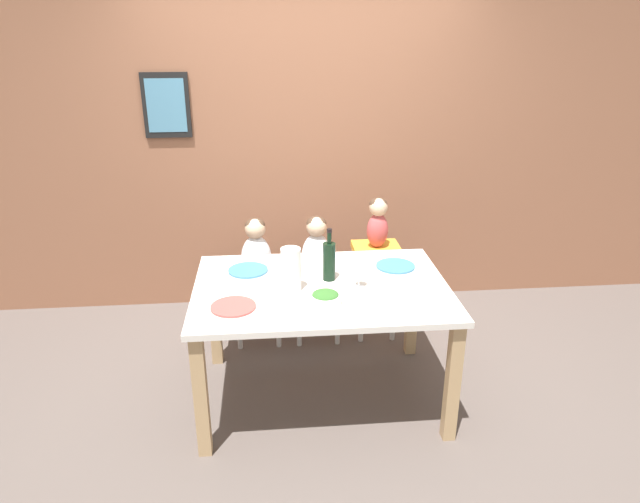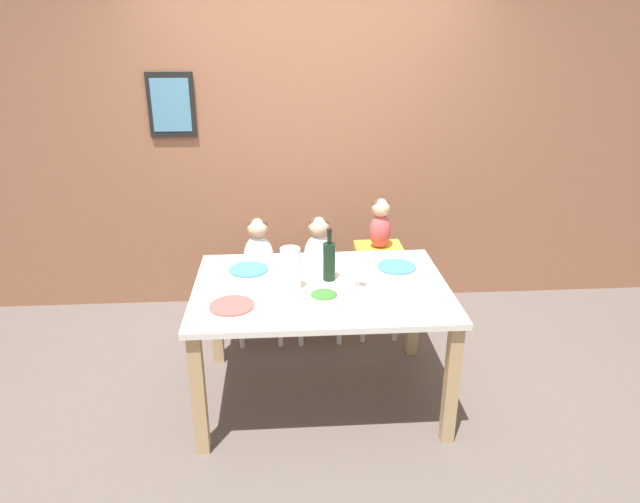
{
  "view_description": "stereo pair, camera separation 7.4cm",
  "coord_description": "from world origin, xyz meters",
  "px_view_note": "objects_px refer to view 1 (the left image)",
  "views": [
    {
      "loc": [
        -0.28,
        -2.96,
        2.16
      ],
      "look_at": [
        0.0,
        0.08,
        0.94
      ],
      "focal_mm": 32.0,
      "sensor_mm": 36.0,
      "label": 1
    },
    {
      "loc": [
        -0.21,
        -2.97,
        2.16
      ],
      "look_at": [
        0.0,
        0.08,
        0.94
      ],
      "focal_mm": 32.0,
      "sensor_mm": 36.0,
      "label": 2
    }
  ],
  "objects_px": {
    "chair_far_center": "(317,289)",
    "salad_bowl_large": "(325,298)",
    "dinner_plate_front_left": "(233,307)",
    "person_baby_right": "(378,220)",
    "wine_bottle": "(329,260)",
    "paper_towel_roll": "(291,270)",
    "person_child_center": "(316,250)",
    "chair_far_left": "(258,292)",
    "person_child_left": "(256,252)",
    "chair_right_highchair": "(376,267)",
    "wine_glass_near": "(359,267)",
    "dinner_plate_back_left": "(248,270)",
    "dinner_plate_back_right": "(395,266)"
  },
  "relations": [
    {
      "from": "salad_bowl_large",
      "to": "dinner_plate_back_left",
      "type": "distance_m",
      "value": 0.64
    },
    {
      "from": "chair_far_left",
      "to": "person_child_left",
      "type": "height_order",
      "value": "person_child_left"
    },
    {
      "from": "salad_bowl_large",
      "to": "dinner_plate_front_left",
      "type": "relative_size",
      "value": 0.7
    },
    {
      "from": "person_child_left",
      "to": "chair_right_highchair",
      "type": "bearing_deg",
      "value": -0.06
    },
    {
      "from": "wine_bottle",
      "to": "paper_towel_roll",
      "type": "bearing_deg",
      "value": -151.6
    },
    {
      "from": "person_child_center",
      "to": "paper_towel_roll",
      "type": "bearing_deg",
      "value": -104.9
    },
    {
      "from": "chair_far_left",
      "to": "chair_far_center",
      "type": "xyz_separation_m",
      "value": [
        0.42,
        0.0,
        0.0
      ]
    },
    {
      "from": "chair_far_left",
      "to": "person_baby_right",
      "type": "relative_size",
      "value": 1.26
    },
    {
      "from": "wine_bottle",
      "to": "paper_towel_roll",
      "type": "distance_m",
      "value": 0.26
    },
    {
      "from": "wine_glass_near",
      "to": "dinner_plate_front_left",
      "type": "xyz_separation_m",
      "value": [
        -0.7,
        -0.19,
        -0.12
      ]
    },
    {
      "from": "salad_bowl_large",
      "to": "dinner_plate_front_left",
      "type": "distance_m",
      "value": 0.49
    },
    {
      "from": "dinner_plate_front_left",
      "to": "chair_far_left",
      "type": "bearing_deg",
      "value": 83.84
    },
    {
      "from": "person_baby_right",
      "to": "salad_bowl_large",
      "type": "relative_size",
      "value": 2.12
    },
    {
      "from": "chair_far_center",
      "to": "person_child_left",
      "type": "bearing_deg",
      "value": 179.89
    },
    {
      "from": "wine_glass_near",
      "to": "wine_bottle",
      "type": "bearing_deg",
      "value": 143.34
    },
    {
      "from": "chair_right_highchair",
      "to": "salad_bowl_large",
      "type": "relative_size",
      "value": 4.09
    },
    {
      "from": "wine_glass_near",
      "to": "chair_right_highchair",
      "type": "bearing_deg",
      "value": 72.08
    },
    {
      "from": "dinner_plate_front_left",
      "to": "chair_right_highchair",
      "type": "bearing_deg",
      "value": 45.71
    },
    {
      "from": "chair_far_center",
      "to": "dinner_plate_back_left",
      "type": "distance_m",
      "value": 0.79
    },
    {
      "from": "person_child_left",
      "to": "paper_towel_roll",
      "type": "height_order",
      "value": "paper_towel_roll"
    },
    {
      "from": "chair_far_center",
      "to": "person_baby_right",
      "type": "xyz_separation_m",
      "value": [
        0.43,
        0.0,
        0.51
      ]
    },
    {
      "from": "person_child_left",
      "to": "wine_bottle",
      "type": "relative_size",
      "value": 1.5
    },
    {
      "from": "person_baby_right",
      "to": "paper_towel_roll",
      "type": "height_order",
      "value": "person_baby_right"
    },
    {
      "from": "chair_right_highchair",
      "to": "wine_glass_near",
      "type": "distance_m",
      "value": 0.9
    },
    {
      "from": "wine_bottle",
      "to": "dinner_plate_back_left",
      "type": "xyz_separation_m",
      "value": [
        -0.48,
        0.17,
        -0.12
      ]
    },
    {
      "from": "person_baby_right",
      "to": "wine_glass_near",
      "type": "relative_size",
      "value": 2.02
    },
    {
      "from": "chair_far_left",
      "to": "salad_bowl_large",
      "type": "relative_size",
      "value": 2.66
    },
    {
      "from": "wine_bottle",
      "to": "person_child_left",
      "type": "bearing_deg",
      "value": 123.2
    },
    {
      "from": "chair_far_center",
      "to": "dinner_plate_front_left",
      "type": "xyz_separation_m",
      "value": [
        -0.53,
        -0.98,
        0.39
      ]
    },
    {
      "from": "wine_bottle",
      "to": "wine_glass_near",
      "type": "height_order",
      "value": "wine_bottle"
    },
    {
      "from": "paper_towel_roll",
      "to": "dinner_plate_back_right",
      "type": "bearing_deg",
      "value": 22.38
    },
    {
      "from": "chair_far_left",
      "to": "dinner_plate_front_left",
      "type": "height_order",
      "value": "dinner_plate_front_left"
    },
    {
      "from": "person_child_left",
      "to": "person_child_center",
      "type": "relative_size",
      "value": 1.0
    },
    {
      "from": "chair_far_center",
      "to": "person_child_center",
      "type": "xyz_separation_m",
      "value": [
        -0.0,
        0.0,
        0.31
      ]
    },
    {
      "from": "chair_far_center",
      "to": "wine_glass_near",
      "type": "bearing_deg",
      "value": -77.48
    },
    {
      "from": "chair_far_center",
      "to": "salad_bowl_large",
      "type": "relative_size",
      "value": 2.66
    },
    {
      "from": "paper_towel_roll",
      "to": "chair_far_left",
      "type": "bearing_deg",
      "value": 104.92
    },
    {
      "from": "paper_towel_roll",
      "to": "salad_bowl_large",
      "type": "relative_size",
      "value": 1.49
    },
    {
      "from": "person_child_left",
      "to": "dinner_plate_front_left",
      "type": "xyz_separation_m",
      "value": [
        -0.11,
        -0.98,
        0.08
      ]
    },
    {
      "from": "dinner_plate_back_right",
      "to": "wine_bottle",
      "type": "bearing_deg",
      "value": -161.04
    },
    {
      "from": "person_baby_right",
      "to": "wine_bottle",
      "type": "relative_size",
      "value": 1.13
    },
    {
      "from": "person_child_left",
      "to": "dinner_plate_front_left",
      "type": "distance_m",
      "value": 0.99
    },
    {
      "from": "person_baby_right",
      "to": "person_child_center",
      "type": "bearing_deg",
      "value": -179.95
    },
    {
      "from": "chair_right_highchair",
      "to": "person_child_left",
      "type": "distance_m",
      "value": 0.87
    },
    {
      "from": "chair_far_center",
      "to": "salad_bowl_large",
      "type": "distance_m",
      "value": 1.07
    },
    {
      "from": "chair_far_left",
      "to": "wine_bottle",
      "type": "xyz_separation_m",
      "value": [
        0.44,
        -0.67,
        0.51
      ]
    },
    {
      "from": "chair_right_highchair",
      "to": "person_baby_right",
      "type": "bearing_deg",
      "value": 90.0
    },
    {
      "from": "dinner_plate_back_right",
      "to": "chair_right_highchair",
      "type": "bearing_deg",
      "value": 91.86
    },
    {
      "from": "person_baby_right",
      "to": "dinner_plate_back_right",
      "type": "relative_size",
      "value": 1.48
    },
    {
      "from": "chair_far_center",
      "to": "chair_right_highchair",
      "type": "relative_size",
      "value": 0.65
    }
  ]
}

